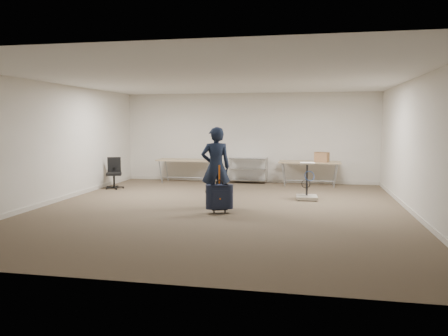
# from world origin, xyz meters

# --- Properties ---
(ground) EXTENTS (9.00, 9.00, 0.00)m
(ground) POSITION_xyz_m (0.00, 0.00, 0.00)
(ground) COLOR #4E3F2F
(ground) RESTS_ON ground
(room_shell) EXTENTS (8.00, 9.00, 9.00)m
(room_shell) POSITION_xyz_m (0.00, 1.38, 0.05)
(room_shell) COLOR beige
(room_shell) RESTS_ON ground
(folding_table_left) EXTENTS (1.80, 0.75, 0.73)m
(folding_table_left) POSITION_xyz_m (-1.90, 3.95, 0.68)
(folding_table_left) COLOR tan
(folding_table_left) RESTS_ON ground
(folding_table_right) EXTENTS (1.80, 0.75, 0.73)m
(folding_table_right) POSITION_xyz_m (1.90, 3.95, 0.68)
(folding_table_right) COLOR tan
(folding_table_right) RESTS_ON ground
(wire_shelf) EXTENTS (1.22, 0.47, 0.80)m
(wire_shelf) POSITION_xyz_m (0.00, 4.20, 0.44)
(wire_shelf) COLOR silver
(wire_shelf) RESTS_ON ground
(person) EXTENTS (0.76, 0.63, 1.79)m
(person) POSITION_xyz_m (-0.15, 0.23, 0.90)
(person) COLOR black
(person) RESTS_ON ground
(suitcase) EXTENTS (0.42, 0.32, 1.01)m
(suitcase) POSITION_xyz_m (0.07, -0.43, 0.34)
(suitcase) COLOR #151A30
(suitcase) RESTS_ON ground
(office_chair) EXTENTS (0.54, 0.55, 0.89)m
(office_chair) POSITION_xyz_m (-3.59, 2.35, 0.27)
(office_chair) COLOR black
(office_chair) RESTS_ON ground
(equipment_cart) EXTENTS (0.53, 0.53, 0.92)m
(equipment_cart) POSITION_xyz_m (1.85, 1.54, 0.24)
(equipment_cart) COLOR beige
(equipment_cart) RESTS_ON ground
(cardboard_box) EXTENTS (0.45, 0.39, 0.29)m
(cardboard_box) POSITION_xyz_m (2.25, 3.86, 0.87)
(cardboard_box) COLOR olive
(cardboard_box) RESTS_ON folding_table_right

